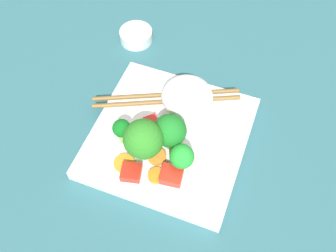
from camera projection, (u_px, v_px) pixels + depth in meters
ground_plane at (169, 144)px, 64.16cm from camera, size 110.00×110.00×2.00cm
square_plate at (169, 137)px, 62.50cm from camera, size 24.50×24.50×1.99cm
rice_mound at (187, 97)px, 61.84cm from camera, size 9.79×9.33×6.12cm
broccoli_floret_0 at (143, 139)px, 55.37cm from camera, size 5.79×5.79×7.97cm
broccoli_floret_1 at (182, 157)px, 56.01cm from camera, size 3.60×3.60×4.96cm
broccoli_floret_2 at (122, 129)px, 58.67cm from camera, size 2.78×2.78×4.59cm
broccoli_floret_3 at (170, 131)px, 57.18cm from camera, size 4.93×4.93×6.62cm
carrot_slice_0 at (138, 131)px, 61.54cm from camera, size 3.66×3.66×0.78cm
carrot_slice_1 at (156, 176)px, 57.30cm from camera, size 3.49×3.49×0.66cm
carrot_slice_2 at (158, 139)px, 60.88cm from camera, size 2.89×2.89×0.48cm
carrot_slice_3 at (160, 158)px, 58.92cm from camera, size 3.93×3.93×0.71cm
carrot_slice_4 at (124, 163)px, 58.54cm from camera, size 3.43×3.43×0.46cm
pepper_chunk_0 at (150, 126)px, 61.32cm from camera, size 2.92×2.92×1.97cm
pepper_chunk_1 at (131, 172)px, 57.25cm from camera, size 3.49×3.39×1.30cm
pepper_chunk_3 at (172, 175)px, 56.90cm from camera, size 3.61×3.38×1.46cm
chicken_piece_0 at (141, 141)px, 59.71cm from camera, size 3.67×2.84×2.13cm
chicken_piece_1 at (180, 151)px, 58.78cm from camera, size 3.80×3.53×2.13cm
chopstick_pair at (166, 98)px, 65.07cm from camera, size 22.39×13.21×0.73cm
sauce_cup at (136, 36)px, 74.88cm from camera, size 6.13×6.13×2.19cm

